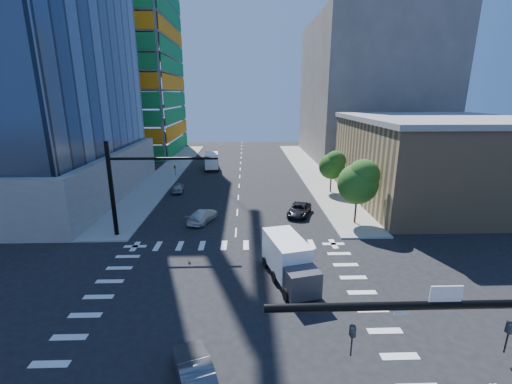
{
  "coord_description": "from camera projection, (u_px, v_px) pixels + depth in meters",
  "views": [
    {
      "loc": [
        1.04,
        -19.58,
        13.16
      ],
      "look_at": [
        1.87,
        8.0,
        5.3
      ],
      "focal_mm": 24.0,
      "sensor_mm": 36.0,
      "label": 1
    }
  ],
  "objects": [
    {
      "name": "road_markings",
      "position": [
        231.0,
        303.0,
        22.4
      ],
      "size": [
        20.0,
        20.0,
        0.01
      ],
      "primitive_type": "cube",
      "color": "silver",
      "rests_on": "ground"
    },
    {
      "name": "signal_mast_nw",
      "position": [
        127.0,
        181.0,
        31.65
      ],
      "size": [
        10.2,
        0.4,
        9.0
      ],
      "color": "black",
      "rests_on": "sidewalk_nw"
    },
    {
      "name": "tree_north",
      "position": [
        333.0,
        165.0,
        46.58
      ],
      "size": [
        3.54,
        3.52,
        5.78
      ],
      "color": "#382316",
      "rests_on": "sidewalk_ne"
    },
    {
      "name": "box_truck_near",
      "position": [
        290.0,
        265.0,
        24.65
      ],
      "size": [
        3.77,
        6.23,
        3.05
      ],
      "rotation": [
        0.0,
        0.0,
        0.24
      ],
      "color": "black",
      "rests_on": "ground"
    },
    {
      "name": "car_sb_near",
      "position": [
        203.0,
        216.0,
        36.65
      ],
      "size": [
        3.41,
        5.06,
        1.36
      ],
      "primitive_type": "imported",
      "rotation": [
        0.0,
        0.0,
        2.79
      ],
      "color": "silver",
      "rests_on": "ground"
    },
    {
      "name": "car_sb_mid",
      "position": [
        178.0,
        188.0,
        47.86
      ],
      "size": [
        1.82,
        3.85,
        1.27
      ],
      "primitive_type": "imported",
      "rotation": [
        0.0,
        0.0,
        3.23
      ],
      "color": "#999AA0",
      "rests_on": "ground"
    },
    {
      "name": "construction_building",
      "position": [
        114.0,
        40.0,
        74.38
      ],
      "size": [
        25.16,
        34.5,
        70.6
      ],
      "color": "slate",
      "rests_on": "ground"
    },
    {
      "name": "car_nb_far",
      "position": [
        299.0,
        210.0,
        38.67
      ],
      "size": [
        3.61,
        5.15,
        1.31
      ],
      "primitive_type": "imported",
      "rotation": [
        0.0,
        0.0,
        -0.34
      ],
      "color": "black",
      "rests_on": "ground"
    },
    {
      "name": "tree_south",
      "position": [
        360.0,
        181.0,
        34.84
      ],
      "size": [
        4.16,
        4.16,
        6.82
      ],
      "color": "#382316",
      "rests_on": "sidewalk_ne"
    },
    {
      "name": "ground",
      "position": [
        231.0,
        303.0,
        22.4
      ],
      "size": [
        160.0,
        160.0,
        0.0
      ],
      "primitive_type": "plane",
      "color": "black",
      "rests_on": "ground"
    },
    {
      "name": "box_truck_far",
      "position": [
        212.0,
        162.0,
        62.36
      ],
      "size": [
        3.03,
        6.06,
        3.07
      ],
      "rotation": [
        0.0,
        0.0,
        3.24
      ],
      "color": "black",
      "rests_on": "ground"
    },
    {
      "name": "bg_building_ne",
      "position": [
        368.0,
        91.0,
        72.21
      ],
      "size": [
        24.0,
        30.0,
        28.0
      ],
      "primitive_type": "cube",
      "color": "#5C5853",
      "rests_on": "ground"
    },
    {
      "name": "sidewalk_nw",
      "position": [
        169.0,
        172.0,
        60.46
      ],
      "size": [
        5.0,
        60.0,
        0.15
      ],
      "primitive_type": "cube",
      "color": "gray",
      "rests_on": "ground"
    },
    {
      "name": "sidewalk_ne",
      "position": [
        310.0,
        171.0,
        61.19
      ],
      "size": [
        5.0,
        60.0,
        0.15
      ],
      "primitive_type": "cube",
      "color": "gray",
      "rests_on": "ground"
    },
    {
      "name": "car_sb_cross",
      "position": [
        195.0,
        372.0,
        15.91
      ],
      "size": [
        2.92,
        4.65,
        1.45
      ],
      "primitive_type": "imported",
      "rotation": [
        0.0,
        0.0,
        3.49
      ],
      "color": "#515256",
      "rests_on": "ground"
    },
    {
      "name": "commercial_building",
      "position": [
        437.0,
        160.0,
        42.82
      ],
      "size": [
        20.5,
        22.5,
        10.6
      ],
      "color": "#957C56",
      "rests_on": "ground"
    }
  ]
}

